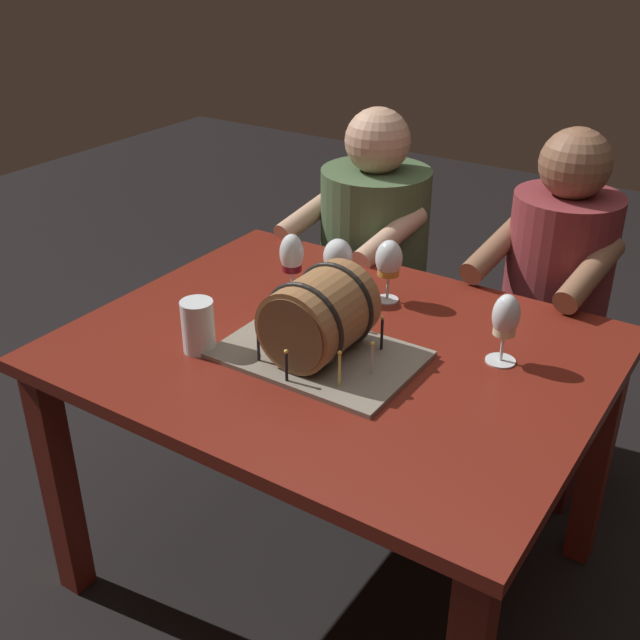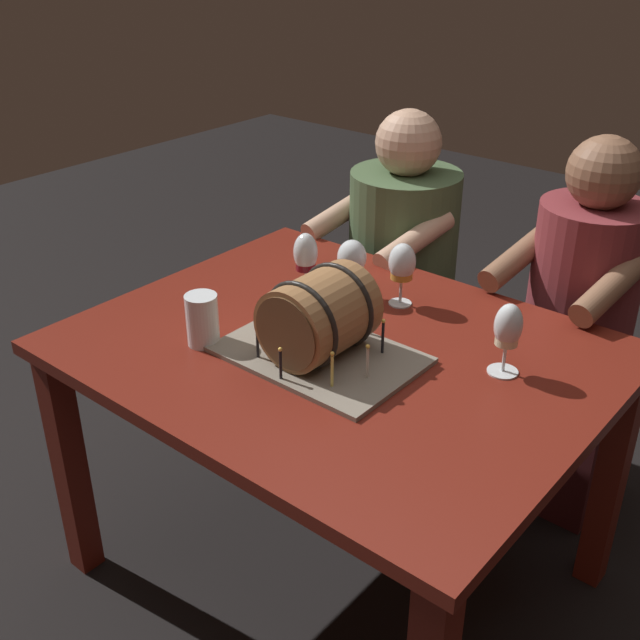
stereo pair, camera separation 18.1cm
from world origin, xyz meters
name	(u,v)px [view 2 (the right image)]	position (x,y,z in m)	size (l,w,h in m)	color
ground_plane	(336,568)	(0.00, 0.00, 0.00)	(8.00, 8.00, 0.00)	black
dining_table	(338,381)	(0.00, 0.00, 0.64)	(1.27, 1.01, 0.75)	maroon
barrel_cake	(320,321)	(0.00, -0.07, 0.84)	(0.46, 0.32, 0.22)	gray
wine_glass_rose	(352,260)	(-0.14, 0.23, 0.86)	(0.08, 0.08, 0.17)	white
wine_glass_amber	(402,265)	(-0.01, 0.28, 0.86)	(0.07, 0.07, 0.17)	white
wine_glass_red	(306,256)	(-0.24, 0.15, 0.87)	(0.07, 0.07, 0.18)	white
wine_glass_white	(508,329)	(0.37, 0.14, 0.86)	(0.07, 0.07, 0.18)	white
beer_pint	(203,322)	(-0.26, -0.21, 0.81)	(0.08, 0.08, 0.13)	white
person_seated_left	(400,286)	(-0.31, 0.74, 0.54)	(0.44, 0.52, 1.15)	#2A3A24
person_seated_right	(573,348)	(0.31, 0.74, 0.53)	(0.39, 0.48, 1.17)	#4C1B1E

